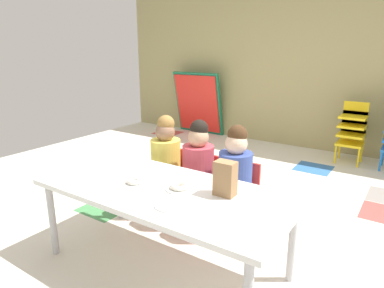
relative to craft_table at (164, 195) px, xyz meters
The scene contains 13 objects.
ground_plane 1.02m from the craft_table, 98.77° to the left, with size 6.59×5.49×0.02m.
back_wall 3.66m from the craft_table, 92.13° to the left, with size 6.59×0.10×2.54m, color tan.
craft_table is the anchor object (origin of this frame).
seated_child_near_camera 0.78m from the craft_table, 126.88° to the left, with size 0.34×0.34×0.92m.
seated_child_middle_seat 0.64m from the craft_table, 101.56° to the left, with size 0.32×0.32×0.92m.
seated_child_far_right 0.66m from the craft_table, 71.17° to the left, with size 0.32×0.31×0.92m.
kid_chair_yellow_stack 3.23m from the craft_table, 78.67° to the left, with size 0.32×0.30×0.80m.
folded_activity_table 3.89m from the craft_table, 119.65° to the left, with size 0.90×0.29×1.09m.
paper_bag_brown 0.44m from the craft_table, 18.05° to the left, with size 0.13×0.09×0.22m, color #9E754C.
paper_plate_near_edge 0.12m from the craft_table, 19.34° to the left, with size 0.18×0.18×0.01m, color white.
paper_plate_center_table 0.28m from the craft_table, 43.72° to the right, with size 0.18×0.18×0.01m, color white.
donut_powdered_on_plate 0.13m from the craft_table, 19.34° to the left, with size 0.12×0.12×0.03m, color white.
donut_powdered_loose 0.23m from the craft_table, 168.32° to the right, with size 0.11×0.11×0.03m, color white.
Camera 1 is at (1.44, -2.45, 1.47)m, focal length 31.73 mm.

